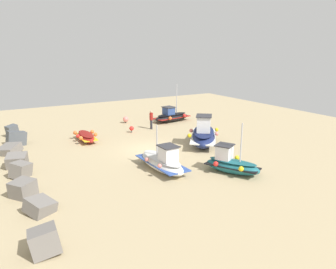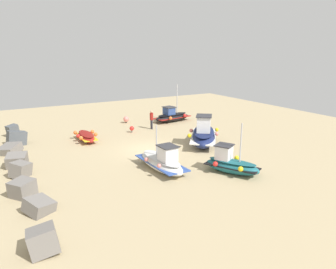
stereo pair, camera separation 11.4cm
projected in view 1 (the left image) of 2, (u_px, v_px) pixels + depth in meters
name	position (u px, v px, depth m)	size (l,w,h in m)	color
ground_plane	(149.00, 150.00, 23.59)	(45.26, 45.26, 0.00)	tan
fishing_boat_0	(162.00, 162.00, 19.53)	(4.35, 1.92, 2.70)	white
fishing_boat_1	(231.00, 164.00, 19.08)	(3.50, 2.66, 3.14)	#1E6670
fishing_boat_2	(171.00, 116.00, 32.62)	(2.23, 4.12, 3.76)	black
fishing_boat_3	(86.00, 137.00, 25.77)	(3.16, 1.62, 0.73)	maroon
fishing_boat_4	(204.00, 135.00, 24.72)	(4.99, 4.47, 2.41)	navy
person_walking	(151.00, 119.00, 29.38)	(0.32, 0.32, 1.72)	#2D2D38
breakwater_rocks	(20.00, 164.00, 19.41)	(19.14, 2.42, 1.39)	slate
mooring_buoy_0	(126.00, 119.00, 31.94)	(0.56, 0.56, 0.67)	#3F3F42
mooring_buoy_1	(132.00, 128.00, 28.29)	(0.40, 0.40, 0.58)	#3F3F42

